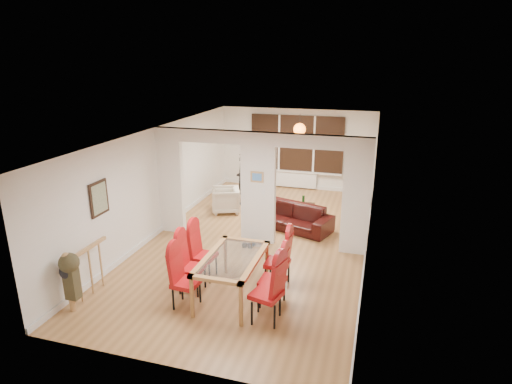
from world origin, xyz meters
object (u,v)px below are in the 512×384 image
at_px(dining_chair_lb, 192,264).
at_px(bottle, 303,200).
at_px(dining_chair_lc, 204,252).
at_px(coffee_table, 297,207).
at_px(bowl, 299,204).
at_px(dining_chair_la, 186,279).
at_px(dining_chair_rc, 277,259).
at_px(television, 355,196).
at_px(dining_chair_rb, 272,277).
at_px(person, 243,178).
at_px(dining_chair_ra, 266,289).
at_px(sofa, 290,216).
at_px(dining_table, 232,277).
at_px(armchair, 226,200).

bearing_deg(dining_chair_lb, bottle, 75.18).
xyz_separation_m(dining_chair_lc, coffee_table, (1.00, 4.25, -0.43)).
bearing_deg(bowl, dining_chair_lc, -104.25).
relative_size(dining_chair_la, dining_chair_rc, 0.96).
bearing_deg(dining_chair_la, television, 72.34).
relative_size(dining_chair_rb, person, 0.71).
bearing_deg(dining_chair_ra, coffee_table, 110.54).
height_order(dining_chair_lb, sofa, dining_chair_lb).
height_order(dining_chair_lb, coffee_table, dining_chair_lb).
bearing_deg(bowl, coffee_table, 133.89).
height_order(dining_chair_la, bottle, dining_chair_la).
distance_m(coffee_table, bottle, 0.32).
height_order(dining_chair_rb, bowl, dining_chair_rb).
distance_m(dining_chair_la, dining_chair_rb, 1.49).
bearing_deg(dining_table, dining_chair_lb, -178.49).
bearing_deg(television, dining_chair_rc, 152.78).
height_order(dining_chair_la, dining_chair_lc, dining_chair_lc).
bearing_deg(armchair, dining_chair_lb, -9.21).
distance_m(sofa, bowl, 1.18).
xyz_separation_m(dining_chair_lc, dining_chair_ra, (1.54, -1.04, 0.03)).
distance_m(dining_chair_lb, coffee_table, 4.91).
distance_m(dining_chair_ra, person, 5.98).
bearing_deg(dining_chair_lc, dining_chair_rc, 8.73).
relative_size(armchair, bowl, 3.31).
bearing_deg(person, dining_chair_rc, 13.51).
bearing_deg(dining_chair_ra, sofa, 111.23).
bearing_deg(dining_chair_lc, bottle, 78.37).
distance_m(dining_chair_lc, person, 4.56).
relative_size(sofa, bottle, 7.27).
bearing_deg(coffee_table, bowl, -46.11).
xyz_separation_m(dining_chair_rc, bottle, (-0.25, 4.10, -0.19)).
distance_m(dining_chair_lb, dining_chair_lc, 0.53).
bearing_deg(sofa, person, 157.79).
relative_size(dining_chair_lc, bottle, 3.73).
bearing_deg(armchair, dining_chair_rb, 8.74).
xyz_separation_m(dining_chair_rb, dining_chair_rc, (-0.07, 0.67, 0.01)).
height_order(dining_chair_lb, dining_chair_lc, same).
bearing_deg(dining_chair_rb, bowl, 97.87).
relative_size(dining_chair_lb, armchair, 1.42).
distance_m(dining_chair_rc, bowl, 4.10).
bearing_deg(dining_chair_rc, dining_chair_rb, -83.36).
xyz_separation_m(dining_chair_rc, armchair, (-2.35, 3.54, -0.21)).
xyz_separation_m(dining_chair_lc, bottle, (1.19, 4.21, -0.18)).
bearing_deg(coffee_table, dining_table, -92.92).
relative_size(dining_chair_rc, sofa, 0.53).
height_order(sofa, bottle, sofa).
bearing_deg(dining_chair_ra, dining_chair_rb, 107.36).
bearing_deg(television, dining_chair_la, 143.53).
height_order(dining_chair_la, dining_chair_lb, dining_chair_lb).
bearing_deg(coffee_table, armchair, -162.61).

